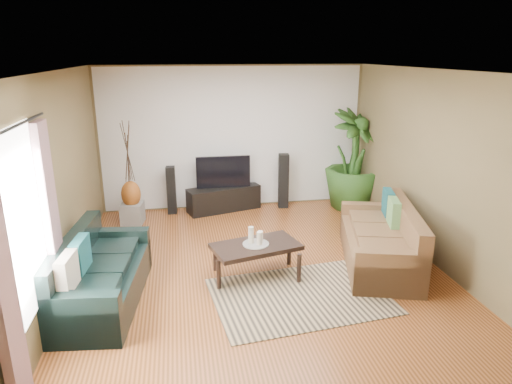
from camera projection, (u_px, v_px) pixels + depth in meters
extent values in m
plane|color=#9C5028|center=(258.00, 267.00, 6.47)|extent=(5.50, 5.50, 0.00)
plane|color=white|center=(259.00, 70.00, 5.67)|extent=(5.50, 5.50, 0.00)
plane|color=brown|center=(233.00, 138.00, 8.66)|extent=(5.00, 0.00, 5.00)
plane|color=brown|center=(322.00, 266.00, 3.48)|extent=(5.00, 0.00, 5.00)
plane|color=brown|center=(61.00, 184.00, 5.66)|extent=(0.00, 5.50, 5.50)
plane|color=brown|center=(431.00, 167.00, 6.48)|extent=(0.00, 5.50, 5.50)
plane|color=white|center=(233.00, 138.00, 8.65)|extent=(4.90, 0.00, 4.90)
plane|color=white|center=(22.00, 226.00, 4.14)|extent=(0.00, 1.80, 1.80)
cube|color=gray|center=(3.00, 291.00, 3.52)|extent=(0.08, 0.35, 2.20)
cube|color=gray|center=(52.00, 223.00, 4.93)|extent=(0.08, 0.35, 2.20)
cylinder|color=black|center=(12.00, 128.00, 3.89)|extent=(0.03, 1.90, 0.03)
cube|color=black|center=(102.00, 270.00, 5.44)|extent=(1.04, 2.00, 0.85)
cube|color=brown|center=(379.00, 236.00, 6.46)|extent=(1.41, 2.18, 0.85)
cube|color=tan|center=(300.00, 296.00, 5.69)|extent=(2.29, 1.75, 0.01)
cube|color=black|center=(256.00, 260.00, 6.13)|extent=(1.26, 0.89, 0.47)
cylinder|color=gray|center=(256.00, 244.00, 6.06)|extent=(0.35, 0.35, 0.02)
cylinder|color=beige|center=(251.00, 235.00, 6.05)|extent=(0.07, 0.07, 0.23)
cylinder|color=beige|center=(259.00, 238.00, 6.00)|extent=(0.07, 0.07, 0.18)
cylinder|color=silver|center=(260.00, 236.00, 6.11)|extent=(0.07, 0.07, 0.14)
cube|color=black|center=(224.00, 199.00, 8.72)|extent=(1.44, 0.79, 0.46)
cube|color=black|center=(223.00, 172.00, 8.56)|extent=(1.01, 0.06, 0.60)
cube|color=black|center=(171.00, 190.00, 8.49)|extent=(0.17, 0.19, 0.90)
cube|color=black|center=(283.00, 181.00, 8.82)|extent=(0.21, 0.23, 1.05)
imported|color=#264E1A|center=(354.00, 160.00, 8.69)|extent=(1.48, 1.48, 1.89)
cylinder|color=black|center=(351.00, 200.00, 8.93)|extent=(0.35, 0.35, 0.27)
cube|color=gray|center=(133.00, 213.00, 8.08)|extent=(0.42, 0.42, 0.37)
ellipsoid|color=brown|center=(131.00, 194.00, 7.97)|extent=(0.34, 0.34, 0.47)
cube|color=brown|center=(113.00, 254.00, 6.31)|extent=(0.51, 0.51, 0.48)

